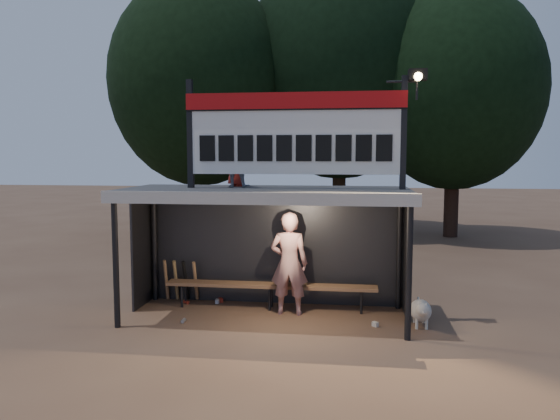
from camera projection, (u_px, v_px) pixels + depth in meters
name	position (u px, v px, depth m)	size (l,w,h in m)	color
ground	(266.00, 317.00, 9.79)	(80.00, 80.00, 0.00)	brown
player	(289.00, 263.00, 9.90)	(0.69, 0.45, 1.88)	silver
child_a	(236.00, 158.00, 9.79)	(0.51, 0.40, 1.05)	gray
child_b	(237.00, 162.00, 10.10)	(0.45, 0.29, 0.92)	maroon
dugout_shelter	(268.00, 214.00, 9.85)	(5.10, 2.08, 2.32)	#373739
scoreboard_assembly	(297.00, 130.00, 9.38)	(4.10, 0.27, 1.99)	black
bench	(271.00, 286.00, 10.29)	(4.00, 0.35, 0.48)	#8C6242
tree_left	(200.00, 82.00, 19.63)	(6.46, 6.46, 9.27)	black
tree_mid	(340.00, 67.00, 20.39)	(7.22, 7.22, 10.36)	#2E2114
tree_right	(455.00, 89.00, 18.97)	(6.08, 6.08, 8.72)	#301D15
dog	(421.00, 310.00, 9.23)	(0.36, 0.81, 0.49)	beige
bats	(181.00, 280.00, 10.80)	(0.69, 0.35, 0.84)	#9F714A
litter	(235.00, 309.00, 10.18)	(3.74, 1.51, 0.08)	red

